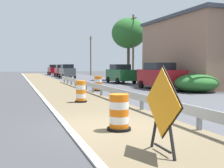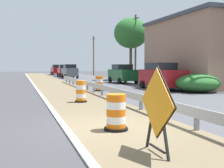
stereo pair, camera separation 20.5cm
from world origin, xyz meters
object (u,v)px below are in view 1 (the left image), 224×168
Objects in this scene: warning_sign_diamond at (162,106)px; car_lead_near_lane at (54,70)px; traffic_barrel_nearest at (119,114)px; car_trailing_far_lane at (67,71)px; car_trailing_near_lane at (160,76)px; traffic_barrel_close at (81,92)px; traffic_barrel_mid at (98,84)px; car_lead_far_lane at (62,71)px; car_mid_far_lane at (121,74)px; utility_pole_far at (91,55)px; utility_pole_mid at (133,47)px.

warning_sign_diamond is 50.68m from car_lead_near_lane.
car_trailing_far_lane reaches higher than traffic_barrel_nearest.
traffic_barrel_close is at bearing -55.33° from car_trailing_near_lane.
traffic_barrel_mid is at bearing 76.50° from traffic_barrel_nearest.
traffic_barrel_nearest is at bearing -86.69° from warning_sign_diamond.
car_lead_far_lane is 18.96m from car_mid_far_lane.
warning_sign_diamond is at bearing -87.24° from traffic_barrel_nearest.
utility_pole_far reaches higher than car_trailing_near_lane.
car_lead_near_lane reaches higher than traffic_barrel_mid.
car_lead_far_lane is at bearing -171.74° from car_mid_far_lane.
car_lead_near_lane is at bearing -174.74° from car_mid_far_lane.
car_lead_near_lane reaches higher than warning_sign_diamond.
car_mid_far_lane is at bearing -96.82° from utility_pole_far.
warning_sign_diamond is 0.48× the size of car_lead_far_lane.
car_trailing_far_lane is (-3.49, 13.30, 0.02)m from car_mid_far_lane.
utility_pole_far is (10.56, 45.98, 2.80)m from warning_sign_diamond.
car_mid_far_lane is at bearing -172.87° from car_lead_near_lane.
car_trailing_near_lane reaches higher than car_lead_far_lane.
traffic_barrel_close is 9.53m from car_trailing_near_lane.
utility_pole_mid is at bearing 139.13° from car_mid_far_lane.
traffic_barrel_mid reaches higher than traffic_barrel_nearest.
car_trailing_far_lane is (0.10, -14.22, 0.01)m from car_lead_near_lane.
car_trailing_near_lane is (7.96, 14.48, 0.02)m from warning_sign_diamond.
car_trailing_near_lane is at bearing -94.72° from utility_pole_far.
traffic_barrel_mid is 9.60m from car_mid_far_lane.
traffic_barrel_mid is 0.14× the size of utility_pole_mid.
utility_pole_mid reaches higher than car_trailing_near_lane.
traffic_barrel_nearest is at bearing -103.50° from traffic_barrel_mid.
utility_pole_mid reaches higher than traffic_barrel_nearest.
utility_pole_far is at bearing -125.78° from car_lead_near_lane.
car_trailing_near_lane is at bearing -174.37° from car_lead_near_lane.
utility_pole_mid is (10.79, 18.04, 3.74)m from traffic_barrel_close.
utility_pole_far reaches higher than traffic_barrel_nearest.
traffic_barrel_mid is at bearing 175.08° from car_trailing_far_lane.
utility_pole_far reaches higher than traffic_barrel_mid.
car_trailing_far_lane is at bearing -96.23° from warning_sign_diamond.
traffic_barrel_nearest is 14.56m from car_trailing_near_lane.
car_trailing_far_lane is (1.45, 21.51, 0.52)m from traffic_barrel_mid.
traffic_barrel_nearest is at bearing -23.18° from car_mid_far_lane.
warning_sign_diamond is 0.45× the size of car_mid_far_lane.
traffic_barrel_nearest is 0.15× the size of utility_pole_far.
traffic_barrel_nearest is at bearing 173.93° from car_lead_far_lane.
car_lead_far_lane is (1.51, 26.85, 0.51)m from traffic_barrel_mid.
car_mid_far_lane reaches higher than traffic_barrel_close.
traffic_barrel_mid is 0.26× the size of car_mid_far_lane.
car_trailing_near_lane is 27.38m from car_lead_far_lane.
traffic_barrel_close is 0.23× the size of car_trailing_near_lane.
car_mid_far_lane is at bearing 68.98° from traffic_barrel_nearest.
car_lead_far_lane is at bearing 114.37° from utility_pole_mid.
car_trailing_far_lane is 0.54× the size of utility_pole_mid.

